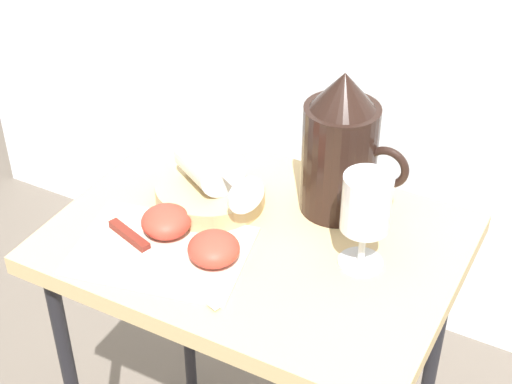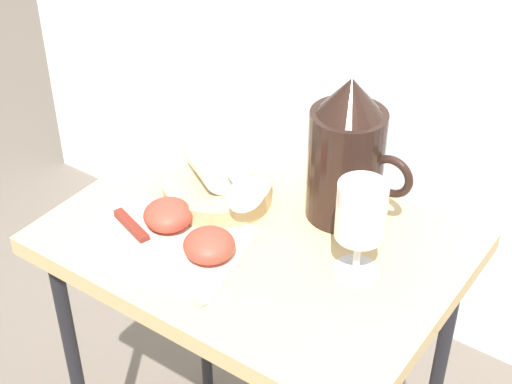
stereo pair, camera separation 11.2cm
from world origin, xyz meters
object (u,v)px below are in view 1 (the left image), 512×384
(wine_glass_tipped_near, at_px, (212,163))
(apple_half_left, at_px, (166,221))
(wine_glass_upright, at_px, (366,208))
(apple_half_right, at_px, (214,249))
(knife, at_px, (147,250))
(basket_tray, at_px, (210,192))
(table, at_px, (256,271))
(pitcher, at_px, (340,156))

(wine_glass_tipped_near, xyz_separation_m, apple_half_left, (-0.02, -0.10, -0.05))
(wine_glass_upright, relative_size, apple_half_right, 2.00)
(wine_glass_tipped_near, bearing_deg, knife, -97.30)
(knife, bearing_deg, basket_tray, 84.44)
(table, relative_size, apple_half_right, 9.05)
(table, bearing_deg, pitcher, 58.08)
(wine_glass_tipped_near, distance_m, knife, 0.17)
(pitcher, relative_size, wine_glass_upright, 1.56)
(basket_tray, relative_size, pitcher, 0.74)
(apple_half_left, bearing_deg, wine_glass_upright, 14.81)
(apple_half_right, height_order, knife, apple_half_right)
(wine_glass_tipped_near, bearing_deg, apple_half_right, -58.80)
(basket_tray, distance_m, apple_half_right, 0.15)
(pitcher, relative_size, wine_glass_tipped_near, 1.41)
(apple_half_right, bearing_deg, table, 72.95)
(wine_glass_upright, distance_m, apple_half_right, 0.22)
(basket_tray, relative_size, knife, 0.73)
(pitcher, bearing_deg, wine_glass_tipped_near, -155.40)
(basket_tray, height_order, apple_half_left, apple_half_left)
(apple_half_left, bearing_deg, knife, -90.42)
(wine_glass_upright, height_order, apple_half_right, wine_glass_upright)
(basket_tray, xyz_separation_m, apple_half_right, (0.08, -0.12, 0.01))
(table, bearing_deg, knife, -136.89)
(pitcher, xyz_separation_m, apple_half_right, (-0.10, -0.20, -0.07))
(pitcher, xyz_separation_m, apple_half_left, (-0.19, -0.18, -0.07))
(table, relative_size, wine_glass_tipped_near, 4.10)
(basket_tray, height_order, pitcher, pitcher)
(table, xyz_separation_m, basket_tray, (-0.10, 0.04, 0.09))
(table, bearing_deg, wine_glass_upright, 5.11)
(knife, bearing_deg, pitcher, 50.16)
(table, distance_m, pitcher, 0.22)
(wine_glass_upright, bearing_deg, pitcher, 127.78)
(wine_glass_tipped_near, height_order, knife, wine_glass_tipped_near)
(apple_half_left, height_order, apple_half_right, same)
(wine_glass_upright, distance_m, knife, 0.32)
(basket_tray, height_order, apple_half_right, apple_half_right)
(wine_glass_upright, bearing_deg, knife, -155.80)
(basket_tray, height_order, wine_glass_tipped_near, wine_glass_tipped_near)
(basket_tray, bearing_deg, knife, -95.56)
(apple_half_left, bearing_deg, wine_glass_tipped_near, 79.27)
(wine_glass_tipped_near, distance_m, apple_half_left, 0.12)
(wine_glass_tipped_near, relative_size, apple_half_right, 2.21)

